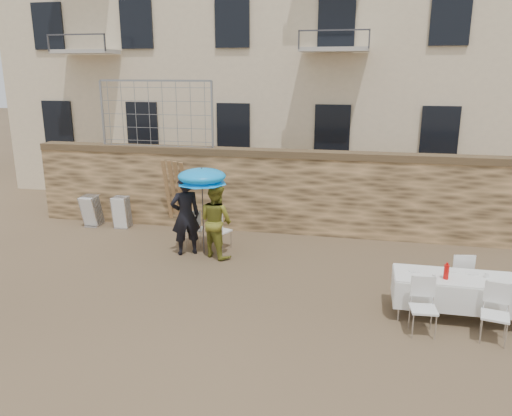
% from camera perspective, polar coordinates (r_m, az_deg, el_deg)
% --- Properties ---
extents(ground, '(80.00, 80.00, 0.00)m').
position_cam_1_polar(ground, '(9.34, -5.37, -11.72)').
color(ground, brown).
rests_on(ground, ground).
extents(stone_wall, '(13.00, 0.50, 2.20)m').
position_cam_1_polar(stone_wall, '(13.54, 0.85, 1.94)').
color(stone_wall, olive).
rests_on(stone_wall, ground).
extents(chain_link_fence, '(3.20, 0.06, 1.80)m').
position_cam_1_polar(chain_link_fence, '(14.11, -11.34, 10.43)').
color(chain_link_fence, gray).
rests_on(chain_link_fence, stone_wall).
extents(man_suit, '(0.83, 0.76, 1.91)m').
position_cam_1_polar(man_suit, '(11.87, -8.06, -0.87)').
color(man_suit, black).
rests_on(man_suit, ground).
extents(woman_dress, '(1.07, 1.00, 1.75)m').
position_cam_1_polar(woman_dress, '(11.66, -4.58, -1.46)').
color(woman_dress, '#A1A031').
rests_on(woman_dress, ground).
extents(umbrella, '(1.17, 1.17, 1.95)m').
position_cam_1_polar(umbrella, '(11.62, -6.20, 3.31)').
color(umbrella, '#3F3F44').
rests_on(umbrella, ground).
extents(couple_chair_left, '(0.57, 0.57, 0.96)m').
position_cam_1_polar(couple_chair_left, '(12.51, -7.12, -2.27)').
color(couple_chair_left, white).
rests_on(couple_chair_left, ground).
extents(couple_chair_right, '(0.63, 0.63, 0.96)m').
position_cam_1_polar(couple_chair_right, '(12.30, -4.03, -2.49)').
color(couple_chair_right, white).
rests_on(couple_chair_right, ground).
extents(banquet_table, '(2.10, 0.85, 0.78)m').
position_cam_1_polar(banquet_table, '(9.49, 21.90, -7.52)').
color(banquet_table, white).
rests_on(banquet_table, ground).
extents(soda_bottle, '(0.09, 0.09, 0.26)m').
position_cam_1_polar(soda_bottle, '(9.26, 20.93, -6.84)').
color(soda_bottle, red).
rests_on(soda_bottle, banquet_table).
extents(table_chair_front_left, '(0.52, 0.52, 0.96)m').
position_cam_1_polar(table_chair_front_left, '(8.82, 18.60, -10.75)').
color(table_chair_front_left, white).
rests_on(table_chair_front_left, ground).
extents(table_chair_front_right, '(0.57, 0.57, 0.96)m').
position_cam_1_polar(table_chair_front_right, '(9.03, 25.67, -10.90)').
color(table_chair_front_right, white).
rests_on(table_chair_front_right, ground).
extents(table_chair_back, '(0.56, 0.56, 0.96)m').
position_cam_1_polar(table_chair_back, '(10.35, 22.17, -7.15)').
color(table_chair_back, white).
rests_on(table_chair_back, ground).
extents(chair_stack_left, '(0.46, 0.55, 0.92)m').
position_cam_1_polar(chair_stack_left, '(14.94, -17.90, -0.06)').
color(chair_stack_left, white).
rests_on(chair_stack_left, ground).
extents(chair_stack_right, '(0.46, 0.47, 0.92)m').
position_cam_1_polar(chair_stack_right, '(14.51, -14.82, -0.27)').
color(chair_stack_right, white).
rests_on(chair_stack_right, ground).
extents(wood_planks, '(0.70, 0.20, 2.00)m').
position_cam_1_polar(wood_planks, '(13.80, -8.90, 1.59)').
color(wood_planks, '#A37749').
rests_on(wood_planks, ground).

